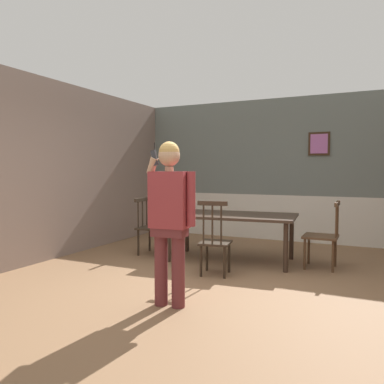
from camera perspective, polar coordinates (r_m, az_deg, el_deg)
ground_plane at (r=4.66m, az=1.53°, el=-14.62°), size 8.28×8.28×0.00m
room_back_partition at (r=8.02m, az=12.55°, el=2.88°), size 5.82×0.17×2.88m
room_left_partition at (r=6.21m, az=-23.86°, el=3.03°), size 0.13×7.53×2.88m
dining_table at (r=6.08m, az=5.81°, el=-3.97°), size 2.08×1.21×0.74m
chair_near_window at (r=5.25m, az=3.40°, el=-7.22°), size 0.46×0.46×1.03m
chair_by_doorway at (r=6.58m, az=-6.01°, el=-5.12°), size 0.50×0.50×0.96m
chair_at_table_head at (r=5.92m, az=18.95°, el=-6.10°), size 0.48×0.48×0.98m
person_figure at (r=4.00m, az=-3.29°, el=-2.97°), size 0.55×0.25×1.73m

